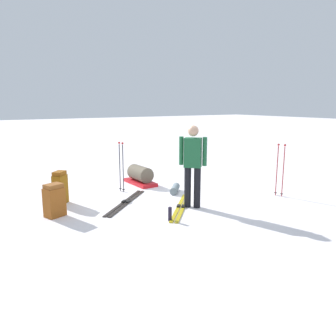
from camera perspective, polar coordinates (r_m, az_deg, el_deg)
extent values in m
plane|color=white|center=(7.59, 0.00, -5.19)|extent=(80.00, 80.00, 0.00)
cylinder|color=black|center=(6.84, 5.06, -3.39)|extent=(0.14, 0.14, 0.85)
cylinder|color=black|center=(6.87, 3.41, -3.29)|extent=(0.14, 0.14, 0.85)
cube|color=#1B5833|center=(6.71, 4.32, 2.67)|extent=(0.40, 0.40, 0.60)
cylinder|color=#1B5833|center=(6.67, 6.36, 2.84)|extent=(0.09, 0.09, 0.58)
cylinder|color=#1B5833|center=(6.74, 2.31, 3.00)|extent=(0.09, 0.09, 0.58)
sphere|color=tan|center=(6.66, 4.38, 6.42)|extent=(0.22, 0.22, 0.22)
cube|color=black|center=(7.27, -6.90, -5.94)|extent=(1.40, 1.48, 0.02)
cube|color=black|center=(7.26, -6.91, -5.75)|extent=(0.14, 0.15, 0.03)
cube|color=black|center=(7.30, -7.63, -5.87)|extent=(1.40, 1.48, 0.02)
cube|color=black|center=(7.30, -7.64, -5.68)|extent=(0.14, 0.15, 0.03)
cube|color=#B99F15|center=(6.92, 1.82, -6.74)|extent=(1.43, 1.31, 0.02)
cube|color=black|center=(6.92, 1.83, -6.54)|extent=(0.15, 0.14, 0.03)
cube|color=#B99F15|center=(6.91, 2.65, -6.78)|extent=(1.43, 1.31, 0.02)
cube|color=black|center=(6.90, 2.65, -6.58)|extent=(0.15, 0.14, 0.03)
cube|color=#914B18|center=(6.68, -19.01, -5.61)|extent=(0.37, 0.42, 0.56)
cube|color=brown|center=(6.60, -19.18, -2.95)|extent=(0.33, 0.38, 0.08)
cube|color=#834F0D|center=(7.47, -18.10, -3.52)|extent=(0.37, 0.37, 0.63)
cube|color=brown|center=(7.39, -18.26, -0.85)|extent=(0.33, 0.33, 0.08)
cylinder|color=maroon|center=(8.08, 18.29, -0.48)|extent=(0.02, 0.02, 1.17)
sphere|color=#A51919|center=(7.98, 18.56, 3.85)|extent=(0.05, 0.05, 0.05)
cylinder|color=black|center=(8.19, 18.06, -4.08)|extent=(0.07, 0.07, 0.01)
cylinder|color=maroon|center=(8.02, 19.27, -0.62)|extent=(0.02, 0.02, 1.17)
sphere|color=#A51919|center=(7.92, 19.56, 3.74)|extent=(0.05, 0.05, 0.05)
cylinder|color=black|center=(8.14, 19.03, -4.24)|extent=(0.07, 0.07, 0.01)
cylinder|color=black|center=(8.13, -8.31, 0.02)|extent=(0.02, 0.02, 1.17)
sphere|color=#A51919|center=(8.03, -8.44, 4.32)|extent=(0.05, 0.05, 0.05)
cylinder|color=black|center=(8.24, -8.21, -3.55)|extent=(0.07, 0.07, 0.01)
cylinder|color=black|center=(8.03, -7.76, -0.09)|extent=(0.02, 0.02, 1.17)
sphere|color=#A51919|center=(7.94, -7.87, 4.26)|extent=(0.05, 0.05, 0.05)
cylinder|color=black|center=(8.15, -7.66, -3.69)|extent=(0.07, 0.07, 0.01)
cube|color=red|center=(8.89, -4.79, -2.48)|extent=(1.08, 0.49, 0.09)
cylinder|color=brown|center=(8.84, -4.81, -0.93)|extent=(0.76, 0.43, 0.40)
cylinder|color=slate|center=(8.02, 1.20, -3.62)|extent=(0.53, 0.49, 0.18)
cylinder|color=black|center=(6.14, 0.34, -7.93)|extent=(0.07, 0.07, 0.26)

